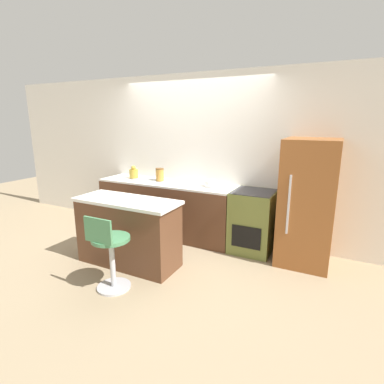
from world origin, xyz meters
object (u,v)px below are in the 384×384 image
Objects in this scene: mixing_bowl at (211,183)px; oven_range at (253,221)px; refrigerator at (308,203)px; kettle at (134,173)px; stool_chair at (110,253)px.

oven_range is at bearing -3.09° from mixing_bowl.
mixing_bowl reaches higher than oven_range.
refrigerator reaches higher than oven_range.
refrigerator is at bearing -3.22° from oven_range.
kettle is 1.46m from mixing_bowl.
oven_range is 1.00× the size of stool_chair.
mixing_bowl is (0.44, 1.79, 0.49)m from stool_chair.
stool_chair is 1.90m from mixing_bowl.
kettle is at bearing 180.00° from mixing_bowl.
refrigerator reaches higher than kettle.
oven_range is 0.85m from mixing_bowl.
mixing_bowl is (-0.69, 0.04, 0.49)m from oven_range.
oven_range is 4.07× the size of mixing_bowl.
stool_chair is 4.16× the size of kettle.
mixing_bowl is at bearing 76.03° from stool_chair.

